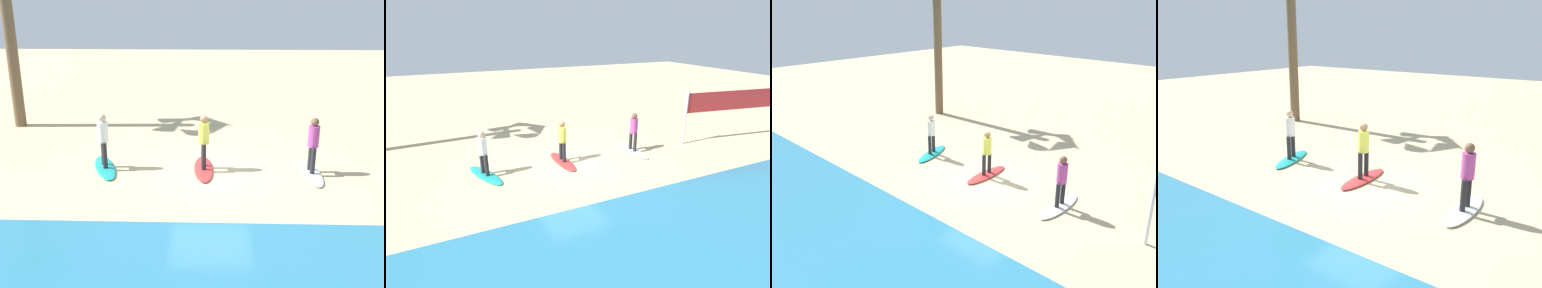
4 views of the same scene
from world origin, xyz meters
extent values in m
plane|color=#CCB789|center=(0.00, 0.00, 0.00)|extent=(60.00, 60.00, 0.00)
ellipsoid|color=white|center=(-2.94, -0.16, 0.04)|extent=(0.61, 2.11, 0.09)
cylinder|color=#232328|center=(-2.94, 0.00, 0.48)|extent=(0.14, 0.14, 0.78)
cylinder|color=#232328|center=(-2.93, -0.32, 0.48)|extent=(0.14, 0.14, 0.78)
cylinder|color=#B74293|center=(-2.94, -0.16, 1.18)|extent=(0.32, 0.32, 0.62)
sphere|color=brown|center=(-2.94, -0.16, 1.61)|extent=(0.24, 0.24, 0.24)
ellipsoid|color=red|center=(0.24, -0.38, 0.04)|extent=(0.64, 2.12, 0.09)
cylinder|color=#232328|center=(0.23, -0.22, 0.48)|extent=(0.14, 0.14, 0.78)
cylinder|color=#232328|center=(0.24, -0.54, 0.48)|extent=(0.14, 0.14, 0.78)
cylinder|color=#E0E04C|center=(0.24, -0.38, 1.18)|extent=(0.32, 0.32, 0.62)
sphere|color=#9E704C|center=(0.24, -0.38, 1.61)|extent=(0.24, 0.24, 0.24)
ellipsoid|color=teal|center=(3.24, -0.40, 0.04)|extent=(1.24, 2.17, 0.09)
cylinder|color=#232328|center=(3.19, -0.25, 0.48)|extent=(0.14, 0.14, 0.78)
cylinder|color=#232328|center=(3.30, -0.56, 0.48)|extent=(0.14, 0.14, 0.78)
cylinder|color=white|center=(3.24, -0.40, 1.18)|extent=(0.32, 0.32, 0.62)
sphere|color=beige|center=(3.24, -0.40, 1.61)|extent=(0.24, 0.24, 0.24)
cylinder|color=silver|center=(-5.62, -0.03, 1.25)|extent=(0.10, 0.10, 2.50)
cube|color=red|center=(-10.07, 0.64, 1.90)|extent=(8.91, 1.35, 0.90)
camera|label=1|loc=(0.18, 12.31, 5.15)|focal=42.22mm
camera|label=2|loc=(4.50, 10.25, 5.06)|focal=29.22mm
camera|label=3|loc=(-8.26, 9.77, 6.17)|focal=36.95mm
camera|label=4|loc=(-5.94, 8.30, 4.16)|focal=36.21mm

